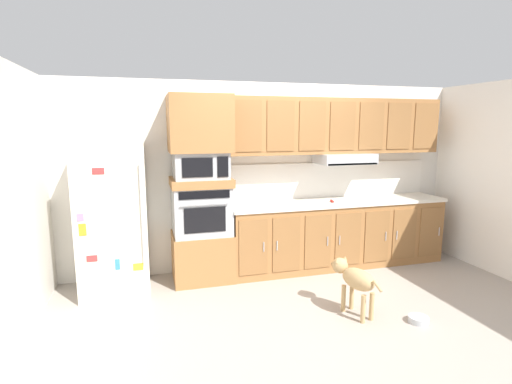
# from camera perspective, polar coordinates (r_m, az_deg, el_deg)

# --- Properties ---
(ground_plane) EXTENTS (9.60, 9.60, 0.00)m
(ground_plane) POSITION_cam_1_polar(r_m,az_deg,el_deg) (4.75, 5.86, -14.46)
(ground_plane) COLOR #9E9389
(back_kitchen_wall) EXTENTS (6.20, 0.12, 2.50)m
(back_kitchen_wall) POSITION_cam_1_polar(r_m,az_deg,el_deg) (5.43, 1.76, 2.37)
(back_kitchen_wall) COLOR silver
(back_kitchen_wall) RESTS_ON ground
(side_panel_left) EXTENTS (0.12, 7.10, 2.50)m
(side_panel_left) POSITION_cam_1_polar(r_m,az_deg,el_deg) (4.24, -31.61, -1.11)
(side_panel_left) COLOR silver
(side_panel_left) RESTS_ON ground
(side_panel_right) EXTENTS (0.12, 7.10, 2.50)m
(side_panel_right) POSITION_cam_1_polar(r_m,az_deg,el_deg) (6.02, 31.70, 1.66)
(side_panel_right) COLOR white
(side_panel_right) RESTS_ON ground
(refrigerator) EXTENTS (0.76, 0.73, 1.76)m
(refrigerator) POSITION_cam_1_polar(r_m,az_deg,el_deg) (4.83, -20.10, -3.58)
(refrigerator) COLOR silver
(refrigerator) RESTS_ON ground
(oven_base_cabinet) EXTENTS (0.74, 0.62, 0.60)m
(oven_base_cabinet) POSITION_cam_1_polar(r_m,az_deg,el_deg) (5.09, -7.78, -9.22)
(oven_base_cabinet) COLOR #996638
(oven_base_cabinet) RESTS_ON ground
(built_in_oven) EXTENTS (0.70, 0.62, 0.60)m
(built_in_oven) POSITION_cam_1_polar(r_m,az_deg,el_deg) (4.92, -7.94, -2.60)
(built_in_oven) COLOR #A8AAAF
(built_in_oven) RESTS_ON oven_base_cabinet
(appliance_mid_shelf) EXTENTS (0.74, 0.62, 0.10)m
(appliance_mid_shelf) POSITION_cam_1_polar(r_m,az_deg,el_deg) (4.86, -8.04, 1.44)
(appliance_mid_shelf) COLOR #996638
(appliance_mid_shelf) RESTS_ON built_in_oven
(microwave) EXTENTS (0.64, 0.54, 0.32)m
(microwave) POSITION_cam_1_polar(r_m,az_deg,el_deg) (4.84, -8.09, 3.90)
(microwave) COLOR #A8AAAF
(microwave) RESTS_ON appliance_mid_shelf
(appliance_upper_cabinet) EXTENTS (0.74, 0.62, 0.68)m
(appliance_upper_cabinet) POSITION_cam_1_polar(r_m,az_deg,el_deg) (4.82, -8.24, 9.83)
(appliance_upper_cabinet) COLOR #996638
(appliance_upper_cabinet) RESTS_ON microwave
(lower_cabinet_run) EXTENTS (3.03, 0.63, 0.88)m
(lower_cabinet_run) POSITION_cam_1_polar(r_m,az_deg,el_deg) (5.60, 11.75, -6.05)
(lower_cabinet_run) COLOR #996638
(lower_cabinet_run) RESTS_ON ground
(countertop_slab) EXTENTS (3.07, 0.64, 0.04)m
(countertop_slab) POSITION_cam_1_polar(r_m,az_deg,el_deg) (5.50, 11.89, -1.43)
(countertop_slab) COLOR silver
(countertop_slab) RESTS_ON lower_cabinet_run
(backsplash_panel) EXTENTS (3.07, 0.02, 0.50)m
(backsplash_panel) POSITION_cam_1_polar(r_m,az_deg,el_deg) (5.71, 10.65, 1.76)
(backsplash_panel) COLOR white
(backsplash_panel) RESTS_ON countertop_slab
(upper_cabinet_with_hood) EXTENTS (3.03, 0.48, 0.88)m
(upper_cabinet_with_hood) POSITION_cam_1_polar(r_m,az_deg,el_deg) (5.51, 11.72, 9.10)
(upper_cabinet_with_hood) COLOR #996638
(upper_cabinet_with_hood) RESTS_ON backsplash_panel
(screwdriver) EXTENTS (0.15, 0.13, 0.03)m
(screwdriver) POSITION_cam_1_polar(r_m,az_deg,el_deg) (5.37, 11.10, -1.30)
(screwdriver) COLOR red
(screwdriver) RESTS_ON countertop_slab
(dog) EXTENTS (0.30, 0.71, 0.55)m
(dog) POSITION_cam_1_polar(r_m,az_deg,el_deg) (4.25, 14.11, -12.11)
(dog) COLOR tan
(dog) RESTS_ON ground
(dog_food_bowl) EXTENTS (0.20, 0.20, 0.06)m
(dog_food_bowl) POSITION_cam_1_polar(r_m,az_deg,el_deg) (4.41, 22.58, -16.73)
(dog_food_bowl) COLOR #B2B7BC
(dog_food_bowl) RESTS_ON ground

